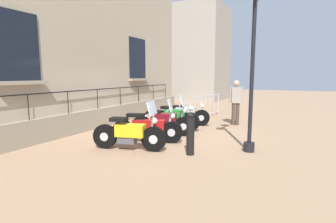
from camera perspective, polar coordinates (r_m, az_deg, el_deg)
ground_plane at (r=8.96m, az=-2.81°, el=-4.89°), size 60.00×60.00×0.00m
building_facade at (r=10.51m, az=-17.14°, el=15.87°), size 0.82×13.46×7.23m
motorcycle_yellow at (r=7.09m, az=-8.21°, el=-4.68°), size 2.00×0.79×1.32m
motorcycle_red at (r=7.86m, az=-4.39°, el=-3.63°), size 2.05×0.86×1.30m
motorcycle_maroon at (r=8.72m, az=-1.08°, el=-2.29°), size 1.99×0.91×1.34m
motorcycle_green at (r=9.67m, az=1.40°, el=-1.36°), size 1.94×0.65×1.01m
motorcycle_silver at (r=10.54m, az=3.70°, el=-0.60°), size 1.96×0.68×0.98m
lamppost at (r=7.08m, az=17.93°, el=14.72°), size 0.33×1.03×4.19m
crowd_barrier at (r=12.47m, az=8.49°, el=1.27°), size 0.40×2.47×1.05m
bollard at (r=6.59m, az=4.84°, el=-4.74°), size 0.20×0.20×1.07m
pedestrian_standing at (r=10.80m, az=14.40°, el=2.48°), size 0.50×0.33×1.77m
distant_building at (r=22.31m, az=6.95°, el=12.13°), size 3.89×4.96×7.33m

